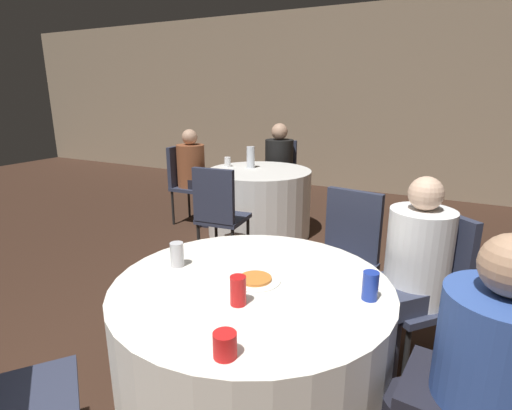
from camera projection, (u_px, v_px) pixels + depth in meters
name	position (u px, v px, depth m)	size (l,w,h in m)	color
wall_back	(409.00, 102.00, 5.86)	(16.00, 0.06, 2.80)	gray
table_near	(252.00, 353.00, 1.89)	(1.26, 1.26, 0.73)	white
table_far	(259.00, 202.00, 4.46)	(1.14, 1.14, 0.73)	white
chair_near_northeast	(429.00, 280.00, 2.21)	(0.56, 0.56, 0.93)	#2D3347
chair_near_north	(347.00, 248.00, 2.65)	(0.46, 0.46, 0.93)	#2D3347
chair_far_south	(218.00, 209.00, 3.53)	(0.44, 0.44, 0.93)	#2D3347
chair_far_west	(185.00, 178.00, 4.81)	(0.42, 0.42, 0.93)	#2D3347
chair_far_north	(281.00, 169.00, 5.31)	(0.46, 0.47, 0.93)	#2D3347
person_black_shirt	(278.00, 168.00, 5.15)	(0.40, 0.52, 1.16)	#4C4238
person_white_shirt	(405.00, 280.00, 2.14)	(0.47, 0.48, 1.14)	#33384C
person_blue_shirt	(468.00, 384.00, 1.36)	(0.52, 0.38, 1.15)	black
person_floral_shirt	(197.00, 177.00, 4.73)	(0.50, 0.33, 1.13)	black
pizza_plate_near	(255.00, 280.00, 1.82)	(0.23, 0.23, 0.02)	white
soda_can_red	(238.00, 291.00, 1.60)	(0.07, 0.07, 0.12)	red
soda_can_blue	(370.00, 286.00, 1.64)	(0.07, 0.07, 0.12)	#1E38A5
soda_can_silver	(177.00, 255.00, 1.96)	(0.07, 0.07, 0.12)	silver
cup_near	(225.00, 345.00, 1.29)	(0.08, 0.08, 0.09)	red
bottle_far	(251.00, 157.00, 4.46)	(0.09, 0.09, 0.24)	silver
cup_far	(228.00, 162.00, 4.55)	(0.07, 0.07, 0.11)	white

